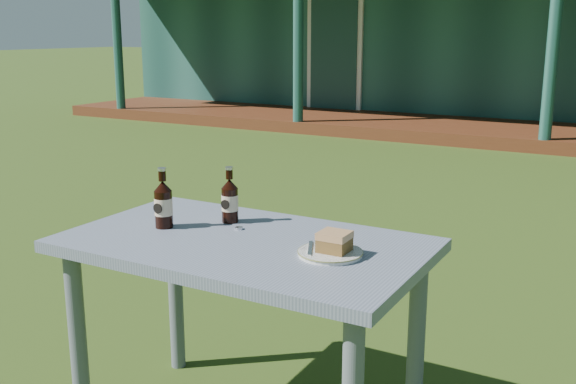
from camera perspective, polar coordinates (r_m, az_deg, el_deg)
The scene contains 8 objects.
ground at distance 3.85m, azimuth 9.57°, elevation -7.92°, with size 80.00×80.00×0.00m, color #334916.
cafe_table at distance 2.28m, azimuth -3.71°, elevation -6.48°, with size 1.20×0.70×0.72m.
plate at distance 2.09m, azimuth 3.60°, elevation -5.17°, with size 0.20×0.20×0.01m.
cake_slice at distance 2.08m, azimuth 3.95°, elevation -4.20°, with size 0.09×0.09×0.06m.
fork at distance 2.11m, azimuth 1.89°, elevation -4.77°, with size 0.01×0.14×0.00m, color silver.
cola_bottle_near at distance 2.43m, azimuth -4.95°, elevation -0.69°, with size 0.06×0.06×0.20m.
cola_bottle_far at distance 2.40m, azimuth -10.51°, elevation -0.98°, with size 0.06×0.07×0.21m.
bottle_cap at distance 2.36m, azimuth -4.17°, elevation -3.07°, with size 0.03×0.03×0.01m, color silver.
Camera 1 is at (1.17, -3.39, 1.40)m, focal length 42.00 mm.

